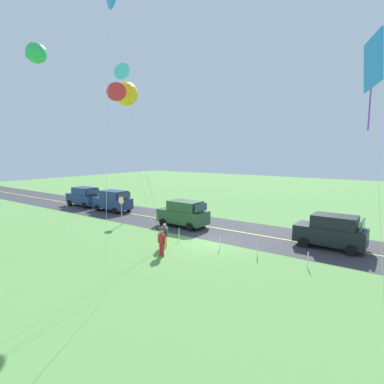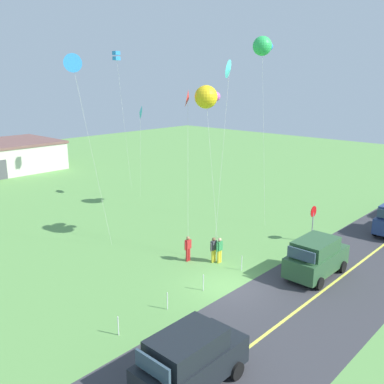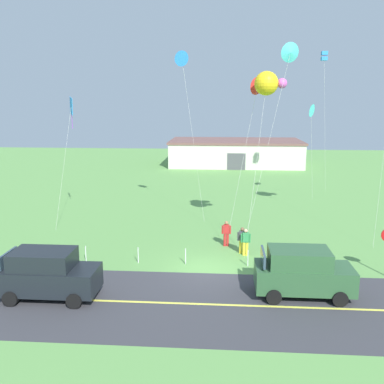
% 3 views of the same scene
% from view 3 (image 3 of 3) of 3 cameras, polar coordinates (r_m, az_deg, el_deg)
% --- Properties ---
extents(ground_plane, '(120.00, 120.00, 0.10)m').
position_cam_3_polar(ground_plane, '(23.18, 2.22, -10.42)').
color(ground_plane, '#60994C').
extents(asphalt_road, '(120.00, 7.00, 0.00)m').
position_cam_3_polar(asphalt_road, '(19.52, 1.79, -14.74)').
color(asphalt_road, '#38383D').
rests_on(asphalt_road, ground).
extents(road_centre_stripe, '(120.00, 0.16, 0.00)m').
position_cam_3_polar(road_centre_stripe, '(19.52, 1.79, -14.73)').
color(road_centre_stripe, '#E5E04C').
rests_on(road_centre_stripe, asphalt_road).
extents(car_suv_foreground, '(4.40, 2.12, 2.24)m').
position_cam_3_polar(car_suv_foreground, '(20.46, 14.48, -10.30)').
color(car_suv_foreground, '#2D5633').
rests_on(car_suv_foreground, ground).
extents(car_parked_west_near, '(4.40, 2.12, 2.24)m').
position_cam_3_polar(car_parked_west_near, '(20.71, -18.68, -10.28)').
color(car_parked_west_near, black).
rests_on(car_parked_west_near, ground).
extents(person_adult_near, '(0.58, 0.22, 1.60)m').
position_cam_3_polar(person_adult_near, '(26.56, 4.59, -5.42)').
color(person_adult_near, red).
rests_on(person_adult_near, ground).
extents(person_adult_companion, '(0.58, 0.22, 1.60)m').
position_cam_3_polar(person_adult_companion, '(25.37, 6.70, -6.30)').
color(person_adult_companion, yellow).
rests_on(person_adult_companion, ground).
extents(person_child_watcher, '(0.58, 0.22, 1.60)m').
position_cam_3_polar(person_child_watcher, '(25.09, 7.16, -6.52)').
color(person_child_watcher, yellow).
rests_on(person_child_watcher, ground).
extents(kite_red_low, '(2.30, 2.17, 10.27)m').
position_cam_3_polar(kite_red_low, '(27.10, 8.72, 13.71)').
color(kite_red_low, silver).
rests_on(kite_red_low, ground).
extents(kite_blue_mid, '(3.04, 1.37, 12.00)m').
position_cam_3_polar(kite_blue_mid, '(25.48, 12.98, 17.56)').
color(kite_blue_mid, silver).
rests_on(kite_blue_mid, ground).
extents(kite_yellow_high, '(2.29, 2.83, 10.52)m').
position_cam_3_polar(kite_yellow_high, '(26.04, 10.04, 14.08)').
color(kite_yellow_high, silver).
rests_on(kite_yellow_high, ground).
extents(kite_green_far, '(2.24, 0.92, 12.34)m').
position_cam_3_polar(kite_green_far, '(31.85, -1.33, 17.26)').
color(kite_green_far, silver).
rests_on(kite_green_far, ground).
extents(kite_pink_drift, '(1.00, 2.98, 9.15)m').
position_cam_3_polar(kite_pink_drift, '(32.23, -15.83, 10.70)').
color(kite_pink_drift, silver).
rests_on(kite_pink_drift, ground).
extents(kite_cyan_top, '(1.08, 0.86, 13.54)m').
position_cam_3_polar(kite_cyan_top, '(45.00, 17.23, 16.88)').
color(kite_cyan_top, silver).
rests_on(kite_cyan_top, ground).
extents(kite_purple_back, '(1.26, 1.80, 8.61)m').
position_cam_3_polar(kite_purple_back, '(38.70, 15.60, 10.40)').
color(kite_purple_back, silver).
rests_on(kite_purple_back, ground).
extents(warehouse_distant, '(18.36, 10.20, 3.50)m').
position_cam_3_polar(warehouse_distant, '(61.33, 5.80, 5.29)').
color(warehouse_distant, beige).
rests_on(warehouse_distant, ground).
extents(fence_post_0, '(0.05, 0.05, 0.90)m').
position_cam_3_polar(fence_post_0, '(24.83, -13.98, -8.00)').
color(fence_post_0, silver).
rests_on(fence_post_0, ground).
extents(fence_post_1, '(0.05, 0.05, 0.90)m').
position_cam_3_polar(fence_post_1, '(24.09, -7.19, -8.36)').
color(fence_post_1, silver).
rests_on(fence_post_1, ground).
extents(fence_post_2, '(0.05, 0.05, 0.90)m').
position_cam_3_polar(fence_post_2, '(23.72, -0.86, -8.58)').
color(fence_post_2, silver).
rests_on(fence_post_2, ground).
extents(fence_post_3, '(0.05, 0.05, 0.90)m').
position_cam_3_polar(fence_post_3, '(23.68, 7.46, -8.73)').
color(fence_post_3, silver).
rests_on(fence_post_3, ground).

